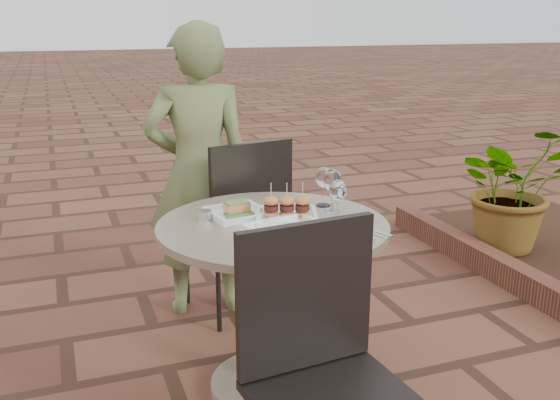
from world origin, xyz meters
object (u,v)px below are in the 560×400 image
object	(u,v)px
plate_sliders	(287,212)
plate_tuna	(290,232)
plate_salmon	(237,212)
chair_far	(242,214)
cafe_table	(273,282)
diner	(199,173)
chair_near	(322,358)

from	to	relation	value
plate_sliders	plate_tuna	xyz separation A→B (m)	(-0.05, -0.18, -0.02)
plate_salmon	plate_sliders	bearing A→B (deg)	-36.02
plate_salmon	plate_sliders	distance (m)	0.21
plate_salmon	plate_tuna	distance (m)	0.32
chair_far	cafe_table	bearing A→B (deg)	71.18
diner	cafe_table	bearing A→B (deg)	103.45
plate_salmon	plate_tuna	xyz separation A→B (m)	(0.11, -0.30, -0.00)
chair_near	diner	world-z (taller)	diner
plate_salmon	plate_tuna	world-z (taller)	plate_salmon
chair_far	plate_salmon	size ratio (longest dim) A/B	3.71
cafe_table	chair_far	bearing A→B (deg)	83.23
chair_far	chair_near	xyz separation A→B (m)	(-0.18, -1.39, 0.00)
plate_sliders	plate_tuna	distance (m)	0.18
cafe_table	plate_sliders	xyz separation A→B (m)	(0.06, 0.01, 0.28)
chair_near	plate_sliders	distance (m)	0.76
plate_salmon	plate_tuna	bearing A→B (deg)	-69.30
diner	plate_salmon	bearing A→B (deg)	96.36
chair_far	chair_near	world-z (taller)	same
diner	plate_sliders	bearing A→B (deg)	107.81
cafe_table	plate_salmon	xyz separation A→B (m)	(-0.10, 0.13, 0.26)
chair_near	diner	bearing A→B (deg)	84.52
chair_near	plate_sliders	xyz separation A→B (m)	(0.16, 0.71, 0.21)
plate_tuna	plate_sliders	bearing A→B (deg)	72.70
cafe_table	plate_salmon	size ratio (longest dim) A/B	3.59
chair_far	plate_sliders	size ratio (longest dim) A/B	3.12
plate_salmon	plate_sliders	size ratio (longest dim) A/B	0.84
plate_salmon	plate_tuna	size ratio (longest dim) A/B	0.78
chair_far	plate_salmon	world-z (taller)	chair_far
chair_near	plate_sliders	size ratio (longest dim) A/B	3.12
cafe_table	chair_far	distance (m)	0.70
cafe_table	diner	bearing A→B (deg)	96.49
diner	chair_far	bearing A→B (deg)	146.91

